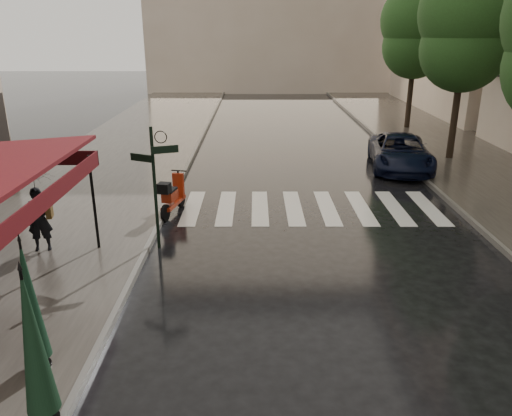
{
  "coord_description": "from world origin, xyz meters",
  "views": [
    {
      "loc": [
        1.25,
        -8.64,
        5.25
      ],
      "look_at": [
        1.27,
        2.07,
        1.4
      ],
      "focal_mm": 35.0,
      "sensor_mm": 36.0,
      "label": 1
    }
  ],
  "objects_px": {
    "pedestrian_with_umbrella": "(35,187)",
    "parasol_back": "(33,342)",
    "scooter": "(172,197)",
    "parked_car": "(400,152)",
    "parasol_front": "(30,300)"
  },
  "relations": [
    {
      "from": "pedestrian_with_umbrella",
      "to": "parasol_back",
      "type": "distance_m",
      "value": 6.19
    },
    {
      "from": "scooter",
      "to": "parasol_back",
      "type": "height_order",
      "value": "parasol_back"
    },
    {
      "from": "pedestrian_with_umbrella",
      "to": "scooter",
      "type": "height_order",
      "value": "pedestrian_with_umbrella"
    },
    {
      "from": "pedestrian_with_umbrella",
      "to": "scooter",
      "type": "bearing_deg",
      "value": 34.72
    },
    {
      "from": "parked_car",
      "to": "parasol_back",
      "type": "bearing_deg",
      "value": -114.08
    },
    {
      "from": "pedestrian_with_umbrella",
      "to": "parasol_front",
      "type": "distance_m",
      "value": 4.88
    },
    {
      "from": "scooter",
      "to": "parasol_front",
      "type": "xyz_separation_m",
      "value": [
        -0.99,
        -7.34,
        0.78
      ]
    },
    {
      "from": "scooter",
      "to": "parked_car",
      "type": "relative_size",
      "value": 0.38
    },
    {
      "from": "pedestrian_with_umbrella",
      "to": "parasol_back",
      "type": "xyz_separation_m",
      "value": [
        2.31,
        -5.73,
        -0.32
      ]
    },
    {
      "from": "pedestrian_with_umbrella",
      "to": "parasol_front",
      "type": "height_order",
      "value": "pedestrian_with_umbrella"
    },
    {
      "from": "parked_car",
      "to": "parasol_back",
      "type": "relative_size",
      "value": 1.99
    },
    {
      "from": "pedestrian_with_umbrella",
      "to": "scooter",
      "type": "relative_size",
      "value": 1.34
    },
    {
      "from": "pedestrian_with_umbrella",
      "to": "parked_car",
      "type": "xyz_separation_m",
      "value": [
        10.96,
        8.06,
        -1.06
      ]
    },
    {
      "from": "scooter",
      "to": "parasol_back",
      "type": "distance_m",
      "value": 8.59
    },
    {
      "from": "parasol_front",
      "to": "parasol_back",
      "type": "xyz_separation_m",
      "value": [
        0.56,
        -1.19,
        0.07
      ]
    }
  ]
}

